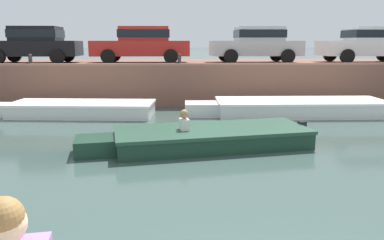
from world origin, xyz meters
name	(u,v)px	position (x,y,z in m)	size (l,w,h in m)	color
ground_plane	(221,151)	(0.00, 6.18, 0.00)	(400.00, 400.00, 0.00)	#384C47
far_quay_wall	(198,79)	(0.00, 15.37, 0.80)	(60.00, 6.00, 1.61)	brown
far_wall_coping	(203,64)	(0.00, 12.49, 1.65)	(60.00, 0.24, 0.08)	#925F4C
boat_moored_west_white	(76,109)	(-4.48, 10.61, 0.24)	(5.82, 2.01, 0.48)	white
boat_moored_central_white	(292,107)	(2.98, 10.49, 0.26)	(6.91, 2.01, 0.53)	white
motorboat_passing	(203,138)	(-0.39, 6.54, 0.23)	(5.64, 2.53, 0.93)	#193828
car_leftmost_black	(35,43)	(-7.10, 14.54, 2.45)	(3.90, 2.06, 1.54)	black
car_left_inner_red	(142,43)	(-2.50, 14.54, 2.45)	(4.22, 2.02, 1.54)	#B2231E
car_centre_silver	(257,43)	(2.52, 14.54, 2.45)	(3.96, 1.95, 1.54)	#B7BABC
car_right_inner_white	(369,43)	(7.57, 14.53, 2.45)	(4.15, 2.00, 1.54)	white
mooring_bollard_west	(30,59)	(-6.63, 12.62, 1.85)	(0.15, 0.15, 0.45)	#2D2B28
mooring_bollard_mid	(179,59)	(-0.91, 12.62, 1.85)	(0.15, 0.15, 0.45)	#2D2B28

